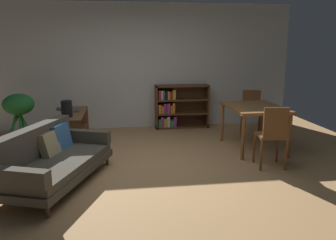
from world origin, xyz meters
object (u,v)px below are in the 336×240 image
(fabric_couch, at_px, (50,158))
(desk_speaker, at_px, (67,109))
(open_laptop, at_px, (69,110))
(dining_table, at_px, (254,111))
(dining_chair_near, at_px, (251,110))
(potted_floor_plant, at_px, (19,109))
(bookshelf, at_px, (177,107))
(media_console, at_px, (74,129))
(dining_chair_far, at_px, (272,133))

(fabric_couch, xyz_separation_m, desk_speaker, (0.04, 1.41, 0.40))
(fabric_couch, bearing_deg, open_laptop, 89.69)
(fabric_couch, relative_size, desk_speaker, 7.23)
(dining_table, relative_size, dining_chair_near, 1.34)
(potted_floor_plant, bearing_deg, open_laptop, 2.02)
(desk_speaker, xyz_separation_m, dining_table, (3.22, -0.32, -0.06))
(potted_floor_plant, distance_m, bookshelf, 3.24)
(desk_speaker, distance_m, dining_chair_near, 3.64)
(bookshelf, bearing_deg, open_laptop, -156.77)
(media_console, bearing_deg, desk_speaker, -99.32)
(media_console, relative_size, dining_table, 1.11)
(desk_speaker, distance_m, bookshelf, 2.63)
(dining_chair_far, bearing_deg, open_laptop, 150.30)
(open_laptop, relative_size, dining_chair_near, 0.48)
(bookshelf, bearing_deg, potted_floor_plant, -162.45)
(potted_floor_plant, xyz_separation_m, dining_chair_far, (4.04, -1.77, -0.14))
(dining_table, bearing_deg, open_laptop, 165.56)
(fabric_couch, xyz_separation_m, dining_chair_far, (3.17, 0.13, 0.19))
(dining_table, relative_size, dining_chair_far, 1.27)
(open_laptop, bearing_deg, dining_table, -14.44)
(media_console, height_order, open_laptop, open_laptop)
(media_console, bearing_deg, dining_chair_far, -28.02)
(desk_speaker, relative_size, dining_chair_far, 0.29)
(media_console, bearing_deg, fabric_couch, -93.27)
(open_laptop, relative_size, dining_table, 0.36)
(potted_floor_plant, height_order, dining_table, potted_floor_plant)
(dining_table, bearing_deg, dining_chair_near, 70.71)
(open_laptop, xyz_separation_m, desk_speaker, (0.03, -0.52, 0.12))
(open_laptop, xyz_separation_m, bookshelf, (2.20, 0.94, -0.16))
(desk_speaker, xyz_separation_m, dining_chair_far, (3.12, -1.28, -0.21))
(desk_speaker, xyz_separation_m, bookshelf, (2.16, 1.46, -0.29))
(bookshelf, bearing_deg, fabric_couch, -127.56)
(dining_table, bearing_deg, fabric_couch, -161.56)
(potted_floor_plant, bearing_deg, dining_chair_far, -23.65)
(fabric_couch, relative_size, dining_chair_far, 2.13)
(open_laptop, bearing_deg, dining_chair_near, 2.37)
(fabric_couch, bearing_deg, desk_speaker, 88.25)
(media_console, xyz_separation_m, dining_table, (3.17, -0.67, 0.39))
(open_laptop, bearing_deg, potted_floor_plant, -177.98)
(bookshelf, bearing_deg, dining_chair_near, -29.48)
(open_laptop, height_order, dining_table, dining_table)
(open_laptop, bearing_deg, media_console, -61.79)
(open_laptop, bearing_deg, bookshelf, 23.23)
(fabric_couch, bearing_deg, dining_chair_near, 29.89)
(dining_table, distance_m, dining_chair_near, 1.06)
(fabric_couch, height_order, dining_chair_near, dining_chair_near)
(media_console, relative_size, open_laptop, 3.10)
(media_console, height_order, bookshelf, bookshelf)
(potted_floor_plant, height_order, bookshelf, potted_floor_plant)
(open_laptop, distance_m, dining_chair_far, 3.63)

